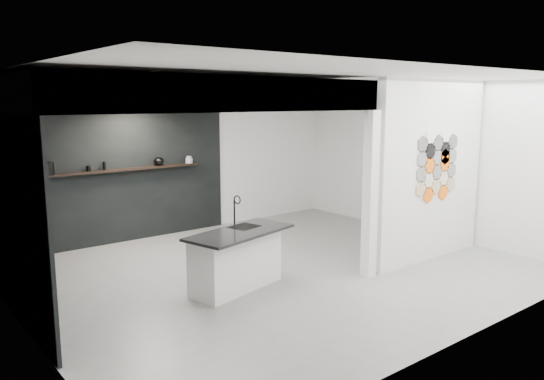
{
  "coord_description": "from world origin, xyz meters",
  "views": [
    {
      "loc": [
        -4.79,
        -5.84,
        2.48
      ],
      "look_at": [
        0.1,
        0.3,
        1.15
      ],
      "focal_mm": 35.0,
      "sensor_mm": 36.0,
      "label": 1
    }
  ],
  "objects_px": {
    "bottle_dark": "(104,166)",
    "kettle": "(159,161)",
    "kitchen_island": "(236,259)",
    "stockpot": "(47,169)",
    "wall_basin": "(28,238)",
    "utensil_cup": "(88,169)",
    "glass_vase": "(189,159)",
    "partition_panel": "(431,171)",
    "glass_bowl": "(189,160)"
  },
  "relations": [
    {
      "from": "partition_panel",
      "to": "kitchen_island",
      "type": "xyz_separation_m",
      "value": [
        -3.17,
        0.74,
        -0.99
      ]
    },
    {
      "from": "kitchen_island",
      "to": "glass_bowl",
      "type": "bearing_deg",
      "value": 57.04
    },
    {
      "from": "kitchen_island",
      "to": "bottle_dark",
      "type": "height_order",
      "value": "bottle_dark"
    },
    {
      "from": "partition_panel",
      "to": "stockpot",
      "type": "distance_m",
      "value": 6.03
    },
    {
      "from": "kitchen_island",
      "to": "stockpot",
      "type": "relative_size",
      "value": 6.96
    },
    {
      "from": "kitchen_island",
      "to": "utensil_cup",
      "type": "height_order",
      "value": "utensil_cup"
    },
    {
      "from": "stockpot",
      "to": "bottle_dark",
      "type": "distance_m",
      "value": 0.93
    },
    {
      "from": "utensil_cup",
      "to": "stockpot",
      "type": "bearing_deg",
      "value": 180.0
    },
    {
      "from": "stockpot",
      "to": "glass_vase",
      "type": "xyz_separation_m",
      "value": [
        2.56,
        0.0,
        -0.03
      ]
    },
    {
      "from": "glass_bowl",
      "to": "glass_vase",
      "type": "height_order",
      "value": "glass_vase"
    },
    {
      "from": "stockpot",
      "to": "utensil_cup",
      "type": "relative_size",
      "value": 2.51
    },
    {
      "from": "glass_bowl",
      "to": "stockpot",
      "type": "bearing_deg",
      "value": 180.0
    },
    {
      "from": "kettle",
      "to": "glass_vase",
      "type": "xyz_separation_m",
      "value": [
        0.62,
        0.0,
        -0.01
      ]
    },
    {
      "from": "utensil_cup",
      "to": "glass_vase",
      "type": "bearing_deg",
      "value": 0.0
    },
    {
      "from": "kettle",
      "to": "glass_bowl",
      "type": "relative_size",
      "value": 1.36
    },
    {
      "from": "kettle",
      "to": "glass_bowl",
      "type": "distance_m",
      "value": 0.62
    },
    {
      "from": "partition_panel",
      "to": "kitchen_island",
      "type": "distance_m",
      "value": 3.4
    },
    {
      "from": "wall_basin",
      "to": "stockpot",
      "type": "xyz_separation_m",
      "value": [
        0.83,
        2.07,
        0.57
      ]
    },
    {
      "from": "glass_bowl",
      "to": "bottle_dark",
      "type": "height_order",
      "value": "bottle_dark"
    },
    {
      "from": "partition_panel",
      "to": "glass_vase",
      "type": "bearing_deg",
      "value": 118.23
    },
    {
      "from": "glass_bowl",
      "to": "bottle_dark",
      "type": "bearing_deg",
      "value": 180.0
    },
    {
      "from": "wall_basin",
      "to": "kitchen_island",
      "type": "xyz_separation_m",
      "value": [
        2.29,
        -1.06,
        -0.44
      ]
    },
    {
      "from": "partition_panel",
      "to": "kettle",
      "type": "xyz_separation_m",
      "value": [
        -2.7,
        3.87,
        -0.0
      ]
    },
    {
      "from": "kitchen_island",
      "to": "glass_vase",
      "type": "xyz_separation_m",
      "value": [
        1.1,
        3.13,
        0.98
      ]
    },
    {
      "from": "partition_panel",
      "to": "glass_bowl",
      "type": "relative_size",
      "value": 20.83
    },
    {
      "from": "wall_basin",
      "to": "bottle_dark",
      "type": "xyz_separation_m",
      "value": [
        1.76,
        2.07,
        0.54
      ]
    },
    {
      "from": "stockpot",
      "to": "glass_bowl",
      "type": "height_order",
      "value": "stockpot"
    },
    {
      "from": "wall_basin",
      "to": "bottle_dark",
      "type": "relative_size",
      "value": 4.28
    },
    {
      "from": "stockpot",
      "to": "glass_bowl",
      "type": "bearing_deg",
      "value": 0.0
    },
    {
      "from": "glass_vase",
      "to": "bottle_dark",
      "type": "distance_m",
      "value": 1.63
    },
    {
      "from": "kettle",
      "to": "glass_bowl",
      "type": "height_order",
      "value": "kettle"
    },
    {
      "from": "bottle_dark",
      "to": "kettle",
      "type": "bearing_deg",
      "value": 0.0
    },
    {
      "from": "kettle",
      "to": "glass_vase",
      "type": "relative_size",
      "value": 1.36
    },
    {
      "from": "glass_bowl",
      "to": "glass_vase",
      "type": "bearing_deg",
      "value": 0.0
    },
    {
      "from": "stockpot",
      "to": "utensil_cup",
      "type": "xyz_separation_m",
      "value": [
        0.66,
        0.0,
        -0.05
      ]
    },
    {
      "from": "wall_basin",
      "to": "kitchen_island",
      "type": "bearing_deg",
      "value": -24.84
    },
    {
      "from": "glass_vase",
      "to": "utensil_cup",
      "type": "bearing_deg",
      "value": 180.0
    },
    {
      "from": "glass_bowl",
      "to": "glass_vase",
      "type": "xyz_separation_m",
      "value": [
        0.0,
        0.0,
        0.02
      ]
    },
    {
      "from": "kitchen_island",
      "to": "glass_bowl",
      "type": "relative_size",
      "value": 12.06
    },
    {
      "from": "kitchen_island",
      "to": "utensil_cup",
      "type": "xyz_separation_m",
      "value": [
        -0.8,
        3.13,
        0.96
      ]
    },
    {
      "from": "kettle",
      "to": "stockpot",
      "type": "bearing_deg",
      "value": -164.49
    },
    {
      "from": "partition_panel",
      "to": "kettle",
      "type": "relative_size",
      "value": 15.33
    },
    {
      "from": "kettle",
      "to": "glass_bowl",
      "type": "xyz_separation_m",
      "value": [
        0.62,
        0.0,
        -0.03
      ]
    },
    {
      "from": "kitchen_island",
      "to": "bottle_dark",
      "type": "xyz_separation_m",
      "value": [
        -0.53,
        3.13,
        0.98
      ]
    },
    {
      "from": "kitchen_island",
      "to": "utensil_cup",
      "type": "relative_size",
      "value": 17.44
    },
    {
      "from": "kitchen_island",
      "to": "stockpot",
      "type": "height_order",
      "value": "stockpot"
    },
    {
      "from": "stockpot",
      "to": "glass_bowl",
      "type": "distance_m",
      "value": 2.56
    },
    {
      "from": "bottle_dark",
      "to": "stockpot",
      "type": "bearing_deg",
      "value": 180.0
    },
    {
      "from": "kettle",
      "to": "bottle_dark",
      "type": "xyz_separation_m",
      "value": [
        -1.01,
        0.0,
        -0.01
      ]
    },
    {
      "from": "wall_basin",
      "to": "glass_vase",
      "type": "distance_m",
      "value": 4.01
    }
  ]
}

